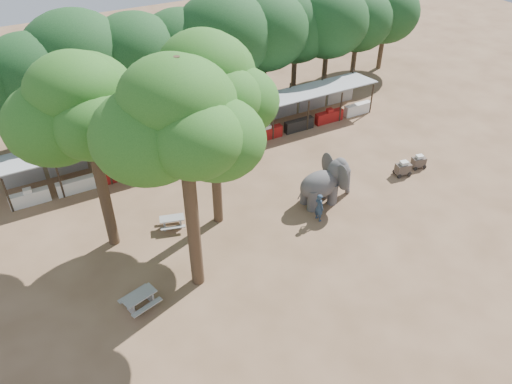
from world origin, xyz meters
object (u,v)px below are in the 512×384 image
yard_tree_left (81,110)px  handler (319,207)px  elephant (326,182)px  picnic_table_near (140,299)px  yard_tree_back (207,86)px  yard_tree_center (178,122)px  picnic_table_far (172,221)px  cart_front (403,168)px  cart_back (419,161)px

yard_tree_left → handler: yard_tree_left is taller
elephant → picnic_table_near: size_ratio=1.89×
yard_tree_left → yard_tree_back: 6.09m
yard_tree_back → handler: yard_tree_back is taller
yard_tree_center → elephant: bearing=13.7°
handler → picnic_table_near: 11.49m
yard_tree_center → handler: size_ratio=6.51×
elephant → picnic_table_far: bearing=168.7°
yard_tree_back → elephant: size_ratio=3.05×
yard_tree_center → cart_front: bearing=8.1°
yard_tree_left → cart_back: 22.10m
yard_tree_back → cart_back: yard_tree_back is taller
elephant → handler: size_ratio=2.01×
yard_tree_left → yard_tree_back: yard_tree_back is taller
yard_tree_back → yard_tree_left: bearing=170.5°
yard_tree_center → yard_tree_back: (3.00, 4.00, -0.67)m
cart_front → handler: bearing=-160.9°
cart_back → yard_tree_left: bearing=-175.7°
picnic_table_far → cart_front: (15.51, -2.19, 0.06)m
yard_tree_back → picnic_table_near: yard_tree_back is taller
yard_tree_left → cart_back: yard_tree_left is taller
elephant → handler: bearing=-134.0°
yard_tree_back → cart_back: 16.71m
yard_tree_center → picnic_table_far: bearing=83.8°
yard_tree_left → picnic_table_near: (-0.01, -5.45, -7.67)m
picnic_table_near → cart_back: bearing=-7.9°
yard_tree_left → elephant: 14.68m
elephant → cart_back: bearing=1.8°
picnic_table_near → cart_back: cart_back is taller
handler → cart_back: 9.29m
picnic_table_near → cart_front: cart_front is taller
elephant → picnic_table_far: (-9.27, 2.08, -0.97)m
handler → cart_back: handler is taller
handler → yard_tree_back: bearing=56.5°
yard_tree_center → elephant: size_ratio=3.23×
yard_tree_back → cart_front: bearing=-7.6°
picnic_table_near → cart_front: bearing=-7.7°
yard_tree_left → yard_tree_center: size_ratio=0.92×
yard_tree_back → handler: size_ratio=6.14×
cart_front → yard_tree_left: bearing=-178.4°
yard_tree_center → yard_tree_back: yard_tree_center is taller
elephant → yard_tree_back: bearing=167.8°
yard_tree_left → yard_tree_back: size_ratio=0.97×
yard_tree_center → picnic_table_near: bearing=-171.5°
elephant → cart_front: (6.24, -0.10, -0.91)m
cart_front → cart_back: 1.56m
yard_tree_center → picnic_table_far: (0.49, 4.46, -8.75)m
cart_front → cart_back: (1.55, 0.17, -0.04)m
yard_tree_back → handler: 9.79m
picnic_table_near → cart_front: 19.20m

